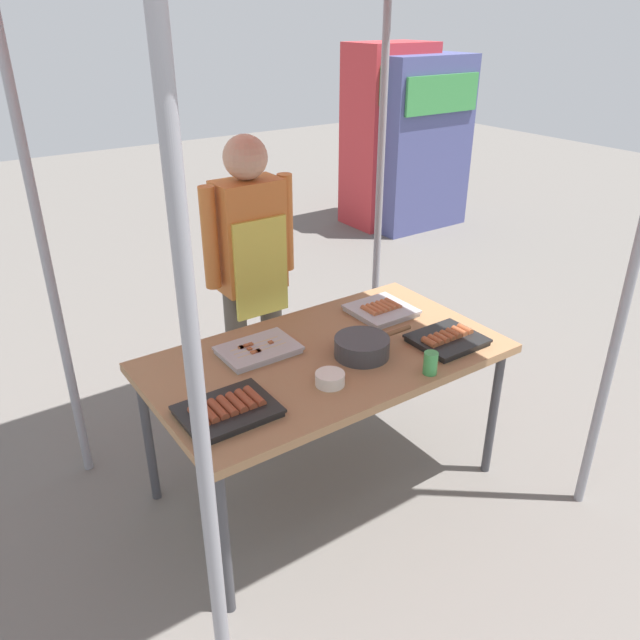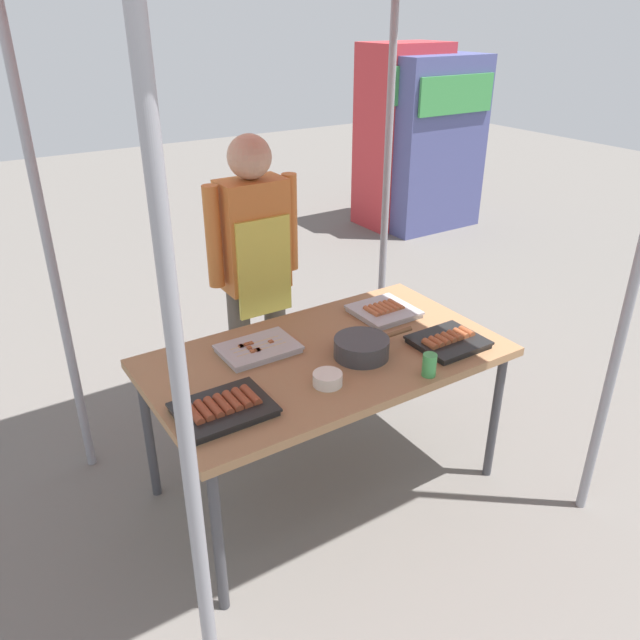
{
  "view_description": "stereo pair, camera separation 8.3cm",
  "coord_description": "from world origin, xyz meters",
  "views": [
    {
      "loc": [
        -1.43,
        -2.01,
        2.15
      ],
      "look_at": [
        0.0,
        0.05,
        0.9
      ],
      "focal_mm": 35.09,
      "sensor_mm": 36.0,
      "label": 1
    },
    {
      "loc": [
        -1.36,
        -2.06,
        2.15
      ],
      "look_at": [
        0.0,
        0.05,
        0.9
      ],
      "focal_mm": 35.09,
      "sensor_mm": 36.0,
      "label": 2
    }
  ],
  "objects": [
    {
      "name": "neighbor_stall_right",
      "position": [
        3.06,
        3.2,
        0.93
      ],
      "size": [
        0.85,
        0.62,
        1.86
      ],
      "color": "#C63338",
      "rests_on": "ground"
    },
    {
      "name": "drink_cup_near_edge",
      "position": [
        0.27,
        -0.39,
        0.8
      ],
      "size": [
        0.06,
        0.06,
        0.1
      ],
      "primitive_type": "cylinder",
      "color": "#3F994C",
      "rests_on": "stall_table"
    },
    {
      "name": "ground_plane",
      "position": [
        0.0,
        0.0,
        0.0
      ],
      "size": [
        18.0,
        18.0,
        0.0
      ],
      "primitive_type": "plane",
      "color": "#66605B"
    },
    {
      "name": "tray_grilled_sausages",
      "position": [
        0.47,
        0.18,
        0.77
      ],
      "size": [
        0.3,
        0.29,
        0.05
      ],
      "color": "#ADADB2",
      "rests_on": "stall_table"
    },
    {
      "name": "tray_pork_links",
      "position": [
        -0.59,
        -0.17,
        0.77
      ],
      "size": [
        0.36,
        0.28,
        0.06
      ],
      "color": "black",
      "rests_on": "stall_table"
    },
    {
      "name": "neighbor_stall_left",
      "position": [
        3.25,
        2.94,
        0.88
      ],
      "size": [
        1.05,
        0.63,
        1.75
      ],
      "color": "#4C518C",
      "rests_on": "ground"
    },
    {
      "name": "tray_spring_rolls",
      "position": [
        0.52,
        -0.24,
        0.77
      ],
      "size": [
        0.31,
        0.28,
        0.05
      ],
      "color": "black",
      "rests_on": "stall_table"
    },
    {
      "name": "cooking_wok",
      "position": [
        0.12,
        -0.1,
        0.8
      ],
      "size": [
        0.41,
        0.25,
        0.09
      ],
      "color": "#38383A",
      "rests_on": "stall_table"
    },
    {
      "name": "tray_meat_skewers",
      "position": [
        -0.25,
        0.18,
        0.77
      ],
      "size": [
        0.35,
        0.24,
        0.04
      ],
      "color": "#ADADB2",
      "rests_on": "stall_table"
    },
    {
      "name": "vendor_woman",
      "position": [
        0.02,
        0.72,
        0.96
      ],
      "size": [
        0.52,
        0.23,
        1.61
      ],
      "rotation": [
        0.0,
        0.0,
        3.14
      ],
      "color": "#595147",
      "rests_on": "ground"
    },
    {
      "name": "stall_table",
      "position": [
        0.0,
        0.0,
        0.7
      ],
      "size": [
        1.6,
        0.9,
        0.75
      ],
      "color": "#9E724C",
      "rests_on": "ground"
    },
    {
      "name": "condiment_bowl",
      "position": [
        -0.14,
        -0.22,
        0.78
      ],
      "size": [
        0.12,
        0.12,
        0.05
      ],
      "primitive_type": "cylinder",
      "color": "silver",
      "rests_on": "stall_table"
    }
  ]
}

